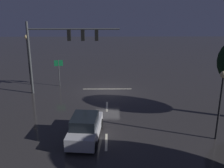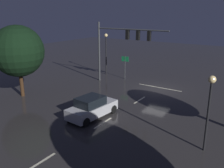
% 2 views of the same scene
% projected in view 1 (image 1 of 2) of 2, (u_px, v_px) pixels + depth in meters
% --- Properties ---
extents(ground_plane, '(80.00, 80.00, 0.00)m').
position_uv_depth(ground_plane, '(107.00, 91.00, 27.12)').
color(ground_plane, '#2D2B2B').
extents(traffic_signal_assembly, '(8.58, 0.47, 6.92)m').
position_uv_depth(traffic_signal_assembly, '(62.00, 43.00, 25.13)').
color(traffic_signal_assembly, '#383A3D').
rests_on(traffic_signal_assembly, ground_plane).
extents(lane_dash_far, '(0.16, 2.20, 0.01)m').
position_uv_depth(lane_dash_far, '(107.00, 107.00, 23.31)').
color(lane_dash_far, beige).
rests_on(lane_dash_far, ground_plane).
extents(lane_dash_mid, '(0.16, 2.20, 0.01)m').
position_uv_depth(lane_dash_mid, '(106.00, 142.00, 17.59)').
color(lane_dash_mid, beige).
rests_on(lane_dash_mid, ground_plane).
extents(stop_bar, '(5.00, 0.16, 0.01)m').
position_uv_depth(stop_bar, '(107.00, 89.00, 27.81)').
color(stop_bar, beige).
rests_on(stop_bar, ground_plane).
extents(car_approaching, '(2.26, 4.50, 1.70)m').
position_uv_depth(car_approaching, '(85.00, 128.00, 17.79)').
color(car_approaching, '#B7B7BC').
rests_on(car_approaching, ground_plane).
extents(street_lamp_left_kerb, '(0.44, 0.44, 4.67)m').
position_uv_depth(street_lamp_left_kerb, '(222.00, 92.00, 16.98)').
color(street_lamp_left_kerb, black).
rests_on(street_lamp_left_kerb, ground_plane).
extents(street_lamp_right_kerb, '(0.44, 0.44, 5.34)m').
position_uv_depth(street_lamp_right_kerb, '(28.00, 50.00, 28.16)').
color(street_lamp_right_kerb, black).
rests_on(street_lamp_right_kerb, ground_plane).
extents(route_sign, '(0.90, 0.18, 2.85)m').
position_uv_depth(route_sign, '(59.00, 67.00, 28.12)').
color(route_sign, '#383A3D').
rests_on(route_sign, ground_plane).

